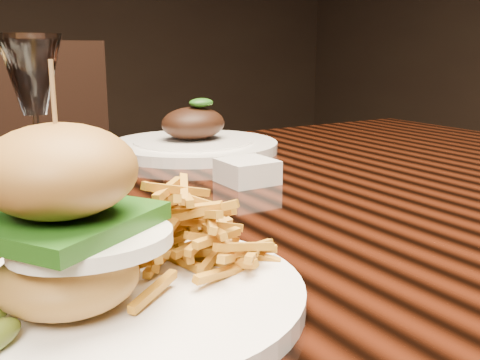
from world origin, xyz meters
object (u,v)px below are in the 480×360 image
burger_plate (123,246)px  wine_glass (32,80)px  chair_far (43,200)px  dining_table (196,257)px  far_dish (194,141)px

burger_plate → wine_glass: (0.01, 0.32, 0.10)m
chair_far → burger_plate: bearing=-101.6°
dining_table → far_dish: 0.34m
far_dish → wine_glass: bearing=-146.5°
wine_glass → far_dish: 0.39m
dining_table → burger_plate: 0.32m
burger_plate → wine_glass: size_ratio=1.30×
dining_table → wine_glass: (-0.17, 0.09, 0.22)m
dining_table → wine_glass: 0.29m
dining_table → far_dish: bearing=63.6°
dining_table → far_dish: far_dish is taller
burger_plate → far_dish: (0.32, 0.53, -0.03)m
wine_glass → chair_far: (0.16, 0.81, -0.36)m
wine_glass → chair_far: size_ratio=0.21×
dining_table → far_dish: size_ratio=5.29×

